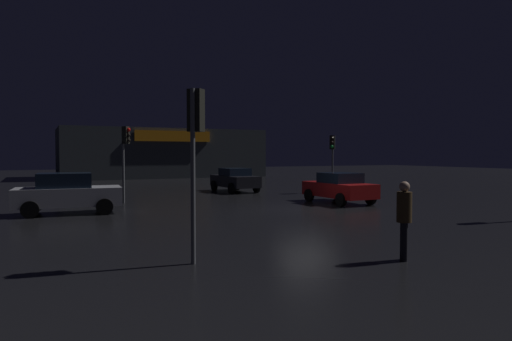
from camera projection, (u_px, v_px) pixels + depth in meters
The scene contains 9 objects.
ground_plane at pixel (306, 210), 19.90m from camera, with size 120.00×120.00×0.00m, color black.
store_building at pixel (161, 153), 48.98m from camera, with size 20.52×10.06×5.01m.
traffic_signal_main at pixel (125, 145), 22.59m from camera, with size 0.42×0.42×3.81m.
traffic_signal_cross_left at pixel (196, 130), 10.08m from camera, with size 0.42×0.42×3.88m.
traffic_signal_cross_right at pixel (332, 149), 28.56m from camera, with size 0.42×0.43×3.61m.
car_near at pixel (339, 187), 22.59m from camera, with size 2.06×4.05×1.50m.
car_far at pixel (68, 193), 18.44m from camera, with size 4.19×2.28×1.67m.
car_crossing at pixel (235, 180), 29.32m from camera, with size 2.12×4.16×1.52m.
pedestrian at pixel (404, 214), 10.34m from camera, with size 0.47×0.47×1.82m.
Camera 1 is at (-10.59, -16.90, 2.44)m, focal length 31.84 mm.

